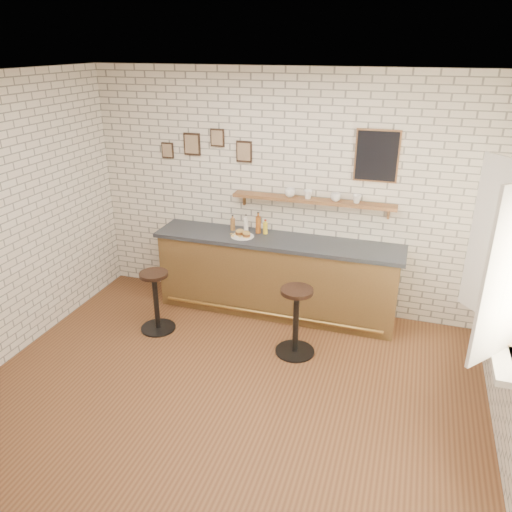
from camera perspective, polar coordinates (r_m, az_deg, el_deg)
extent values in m
plane|color=brown|center=(5.25, -3.17, -14.97)|extent=(5.00, 5.00, 0.00)
cube|color=brown|center=(6.37, 2.35, -2.48)|extent=(3.00, 0.58, 0.96)
cube|color=#2D333A|center=(6.16, 2.43, 1.75)|extent=(3.10, 0.62, 0.05)
cylinder|color=olive|center=(6.26, 1.50, -6.66)|extent=(2.79, 0.04, 0.04)
cylinder|color=white|center=(6.22, -1.56, 2.27)|extent=(0.28, 0.28, 0.01)
cylinder|color=gold|center=(6.23, -1.05, 2.38)|extent=(0.05, 0.05, 0.00)
cylinder|color=gold|center=(6.20, -1.32, 2.28)|extent=(0.05, 0.05, 0.00)
cylinder|color=gold|center=(6.31, -2.25, 2.66)|extent=(0.06, 0.06, 0.00)
cylinder|color=gold|center=(6.23, -1.06, 2.41)|extent=(0.06, 0.06, 0.00)
cylinder|color=gold|center=(6.22, -2.70, 2.33)|extent=(0.06, 0.06, 0.00)
cylinder|color=gold|center=(6.21, -0.94, 2.32)|extent=(0.04, 0.04, 0.00)
cylinder|color=gold|center=(6.17, -1.85, 2.19)|extent=(0.05, 0.05, 0.00)
cylinder|color=gold|center=(6.19, -2.65, 2.23)|extent=(0.04, 0.04, 0.00)
cylinder|color=gold|center=(6.28, -2.83, 2.54)|extent=(0.05, 0.05, 0.00)
cylinder|color=gold|center=(6.17, -1.36, 2.18)|extent=(0.06, 0.06, 0.00)
cylinder|color=gold|center=(6.27, -2.42, 2.51)|extent=(0.04, 0.04, 0.00)
cylinder|color=gold|center=(6.18, -1.36, 2.23)|extent=(0.05, 0.05, 0.00)
cylinder|color=gold|center=(6.22, -0.98, 2.37)|extent=(0.05, 0.05, 0.00)
cylinder|color=brown|center=(6.42, -2.68, 3.65)|extent=(0.06, 0.06, 0.16)
cylinder|color=brown|center=(6.39, -2.69, 4.45)|extent=(0.02, 0.02, 0.03)
cylinder|color=black|center=(6.38, -2.70, 4.64)|extent=(0.03, 0.03, 0.01)
cylinder|color=silver|center=(6.36, -1.15, 3.56)|extent=(0.06, 0.06, 0.18)
cylinder|color=silver|center=(6.33, -1.16, 4.48)|extent=(0.02, 0.02, 0.04)
cylinder|color=black|center=(6.32, -1.16, 4.70)|extent=(0.02, 0.02, 0.01)
cylinder|color=brown|center=(6.31, 0.25, 3.58)|extent=(0.07, 0.07, 0.21)
cylinder|color=brown|center=(6.26, 0.26, 4.71)|extent=(0.02, 0.02, 0.05)
cylinder|color=black|center=(6.25, 0.26, 4.97)|extent=(0.03, 0.03, 0.01)
cylinder|color=gold|center=(6.29, 1.07, 3.19)|extent=(0.06, 0.06, 0.15)
cylinder|color=gold|center=(6.26, 1.07, 3.95)|extent=(0.03, 0.03, 0.03)
cylinder|color=maroon|center=(6.26, 1.08, 4.12)|extent=(0.03, 0.03, 0.01)
cylinder|color=black|center=(6.31, -11.09, -8.05)|extent=(0.42, 0.42, 0.02)
cylinder|color=black|center=(6.13, -11.35, -5.18)|extent=(0.06, 0.06, 0.70)
cylinder|color=black|center=(5.97, -11.62, -2.06)|extent=(0.37, 0.37, 0.04)
cylinder|color=black|center=(5.79, 4.45, -10.78)|extent=(0.45, 0.45, 0.02)
cylinder|color=black|center=(5.59, 4.58, -7.57)|extent=(0.07, 0.07, 0.73)
cylinder|color=black|center=(5.40, 4.71, -4.02)|extent=(0.46, 0.46, 0.04)
cube|color=brown|center=(6.10, 6.49, 6.32)|extent=(2.00, 0.18, 0.04)
cube|color=brown|center=(6.41, -1.35, 6.57)|extent=(0.03, 0.04, 0.16)
cube|color=brown|center=(6.09, 14.93, 4.85)|extent=(0.03, 0.04, 0.16)
imported|color=white|center=(6.14, 3.92, 7.22)|extent=(0.16, 0.16, 0.10)
imported|color=white|center=(6.09, 5.96, 7.02)|extent=(0.13, 0.13, 0.10)
imported|color=white|center=(6.03, 9.10, 6.66)|extent=(0.14, 0.14, 0.10)
imported|color=white|center=(6.00, 11.45, 6.41)|extent=(0.12, 0.12, 0.10)
cube|color=black|center=(6.53, -7.33, 12.57)|extent=(0.22, 0.02, 0.28)
cube|color=black|center=(6.37, -4.44, 13.33)|extent=(0.18, 0.02, 0.22)
cube|color=black|center=(6.28, -1.37, 11.85)|extent=(0.20, 0.02, 0.26)
cube|color=black|center=(6.70, -10.06, 11.81)|extent=(0.16, 0.02, 0.20)
cube|color=black|center=(5.94, 13.64, 11.05)|extent=(0.46, 0.02, 0.56)
cube|color=white|center=(4.83, 26.02, -8.46)|extent=(0.20, 1.35, 0.06)
cube|color=white|center=(4.84, 26.84, -8.54)|extent=(0.05, 1.30, 0.06)
cube|color=white|center=(4.22, 27.17, -1.70)|extent=(0.40, 0.46, 1.46)
cube|color=white|center=(4.77, 26.27, 1.22)|extent=(0.40, 0.46, 1.46)
imported|color=tan|center=(4.74, 25.97, -8.50)|extent=(0.19, 0.23, 0.02)
imported|color=tan|center=(4.72, 26.02, -8.38)|extent=(0.16, 0.21, 0.02)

